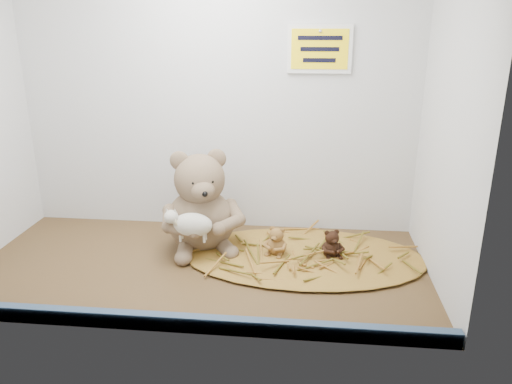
# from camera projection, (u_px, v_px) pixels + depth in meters

# --- Properties ---
(alcove_shell) EXTENTS (1.20, 0.60, 0.90)m
(alcove_shell) POSITION_uv_depth(u_px,v_px,m) (202.00, 93.00, 1.28)
(alcove_shell) COLOR #473118
(alcove_shell) RESTS_ON ground
(front_rail) EXTENTS (1.19, 0.02, 0.04)m
(front_rail) POSITION_uv_depth(u_px,v_px,m) (172.00, 322.00, 1.06)
(front_rail) COLOR #354C65
(front_rail) RESTS_ON shelf_floor
(straw_bed) EXTENTS (0.67, 0.39, 0.01)m
(straw_bed) POSITION_uv_depth(u_px,v_px,m) (304.00, 256.00, 1.38)
(straw_bed) COLOR brown
(straw_bed) RESTS_ON shelf_floor
(main_teddy) EXTENTS (0.30, 0.31, 0.29)m
(main_teddy) POSITION_uv_depth(u_px,v_px,m) (200.00, 200.00, 1.41)
(main_teddy) COLOR #7D684D
(main_teddy) RESTS_ON shelf_floor
(toy_lamb) EXTENTS (0.14, 0.09, 0.09)m
(toy_lamb) POSITION_uv_depth(u_px,v_px,m) (192.00, 225.00, 1.33)
(toy_lamb) COLOR beige
(toy_lamb) RESTS_ON main_teddy
(mini_teddy_tan) EXTENTS (0.08, 0.09, 0.08)m
(mini_teddy_tan) POSITION_uv_depth(u_px,v_px,m) (277.00, 240.00, 1.38)
(mini_teddy_tan) COLOR olive
(mini_teddy_tan) RESTS_ON straw_bed
(mini_teddy_brown) EXTENTS (0.08, 0.08, 0.08)m
(mini_teddy_brown) POSITION_uv_depth(u_px,v_px,m) (332.00, 242.00, 1.36)
(mini_teddy_brown) COLOR black
(mini_teddy_brown) RESTS_ON straw_bed
(wall_sign) EXTENTS (0.16, 0.01, 0.11)m
(wall_sign) POSITION_uv_depth(u_px,v_px,m) (320.00, 49.00, 1.41)
(wall_sign) COLOR yellow
(wall_sign) RESTS_ON back_wall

